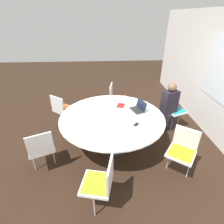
{
  "coord_description": "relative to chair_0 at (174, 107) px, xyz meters",
  "views": [
    {
      "loc": [
        3.07,
        -0.19,
        2.57
      ],
      "look_at": [
        0.0,
        0.0,
        0.83
      ],
      "focal_mm": 28.0,
      "sensor_mm": 36.0,
      "label": 1
    }
  ],
  "objects": [
    {
      "name": "ground_plane",
      "position": [
        0.69,
        -1.6,
        -0.53
      ],
      "size": [
        16.0,
        16.0,
        0.0
      ],
      "primitive_type": "plane",
      "color": "black"
    },
    {
      "name": "conference_table",
      "position": [
        0.69,
        -1.6,
        0.09
      ],
      "size": [
        2.14,
        2.14,
        0.73
      ],
      "color": "#333333",
      "rests_on": "ground_plane"
    },
    {
      "name": "chair_0",
      "position": [
        0.0,
        0.0,
        0.0
      ],
      "size": [
        0.55,
        0.56,
        0.88
      ],
      "rotation": [
        0.0,
        0.0,
        5.08
      ],
      "color": "silver",
      "rests_on": "ground_plane"
    },
    {
      "name": "chair_1",
      "position": [
        -0.73,
        -1.41,
        0.0
      ],
      "size": [
        0.51,
        0.49,
        0.88
      ],
      "rotation": [
        0.0,
        0.0,
        6.11
      ],
      "color": "silver",
      "rests_on": "ground_plane"
    },
    {
      "name": "chair_2",
      "position": [
        -0.12,
        -2.78,
        0.0
      ],
      "size": [
        0.6,
        0.6,
        0.88
      ],
      "rotation": [
        0.0,
        0.0,
        7.21
      ],
      "color": "silver",
      "rests_on": "ground_plane"
    },
    {
      "name": "chair_3",
      "position": [
        1.33,
        -2.88,
        0.0
      ],
      "size": [
        0.56,
        0.57,
        0.88
      ],
      "rotation": [
        0.0,
        0.0,
        8.27
      ],
      "color": "silver",
      "rests_on": "ground_plane"
    },
    {
      "name": "chair_4",
      "position": [
        2.11,
        -1.83,
        0.0
      ],
      "size": [
        0.52,
        0.5,
        0.88
      ],
      "rotation": [
        0.0,
        0.0,
        9.21
      ],
      "color": "silver",
      "rests_on": "ground_plane"
    },
    {
      "name": "chair_5",
      "position": [
        1.52,
        -0.42,
        0.0
      ],
      "size": [
        0.6,
        0.61,
        0.88
      ],
      "rotation": [
        0.0,
        0.0,
        10.34
      ],
      "color": "silver",
      "rests_on": "ground_plane"
    },
    {
      "name": "person_0",
      "position": [
        0.16,
        -0.19,
        0.19
      ],
      "size": [
        0.34,
        0.42,
        1.23
      ],
      "rotation": [
        0.0,
        0.0,
        5.08
      ],
      "color": "#231E28",
      "rests_on": "ground_plane"
    },
    {
      "name": "laptop",
      "position": [
        0.46,
        -1.0,
        0.26
      ],
      "size": [
        0.4,
        0.34,
        0.21
      ],
      "rotation": [
        0.0,
        0.0,
        0.37
      ],
      "color": "#232326",
      "rests_on": "conference_table"
    },
    {
      "name": "spiral_notebook",
      "position": [
        0.24,
        -1.37,
        0.21
      ],
      "size": [
        0.25,
        0.21,
        0.02
      ],
      "color": "maroon",
      "rests_on": "conference_table"
    },
    {
      "name": "coffee_cup",
      "position": [
        0.97,
        -1.62,
        0.24
      ],
      "size": [
        0.07,
        0.07,
        0.09
      ],
      "color": "white",
      "rests_on": "conference_table"
    },
    {
      "name": "cell_phone",
      "position": [
        1.03,
        -1.15,
        0.21
      ],
      "size": [
        0.15,
        0.14,
        0.01
      ],
      "color": "black",
      "rests_on": "conference_table"
    }
  ]
}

